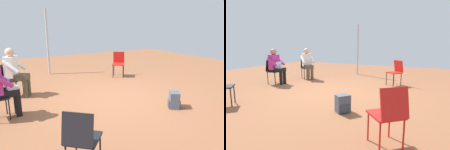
# 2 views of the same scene
# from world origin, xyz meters

# --- Properties ---
(ground_plane) EXTENTS (15.26, 15.26, 0.00)m
(ground_plane) POSITION_xyz_m (0.00, 0.00, 0.00)
(ground_plane) COLOR brown
(chair_northwest) EXTENTS (0.58, 0.57, 0.85)m
(chair_northwest) POSITION_xyz_m (-2.14, 1.51, 0.50)
(chair_northwest) COLOR black
(chair_northwest) RESTS_ON ground
(chair_northeast) EXTENTS (0.57, 0.58, 0.85)m
(chair_northeast) POSITION_xyz_m (1.36, 1.92, 0.50)
(chair_northeast) COLOR red
(chair_northeast) RESTS_ON ground
(chair_southwest) EXTENTS (0.58, 0.59, 0.85)m
(chair_southwest) POSITION_xyz_m (-1.73, -2.11, 0.50)
(chair_southwest) COLOR black
(chair_southwest) RESTS_ON ground
(person_with_laptop) EXTENTS (0.54, 0.52, 1.24)m
(person_with_laptop) POSITION_xyz_m (-2.41, 0.18, 0.69)
(person_with_laptop) COLOR black
(person_with_laptop) RESTS_ON ground
(person_in_white) EXTENTS (0.63, 0.63, 1.24)m
(person_in_white) POSITION_xyz_m (-2.00, 1.42, 0.69)
(person_in_white) COLOR #4C4233
(person_in_white) RESTS_ON ground
(backpack_near_laptop_user) EXTENTS (0.33, 0.34, 0.36)m
(backpack_near_laptop_user) POSITION_xyz_m (0.87, -1.16, 0.16)
(backpack_near_laptop_user) COLOR #475160
(backpack_near_laptop_user) RESTS_ON ground
(tent_pole_far) EXTENTS (0.07, 0.07, 2.29)m
(tent_pole_far) POSITION_xyz_m (-0.64, 3.46, 1.15)
(tent_pole_far) COLOR #B2B2B7
(tent_pole_far) RESTS_ON ground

